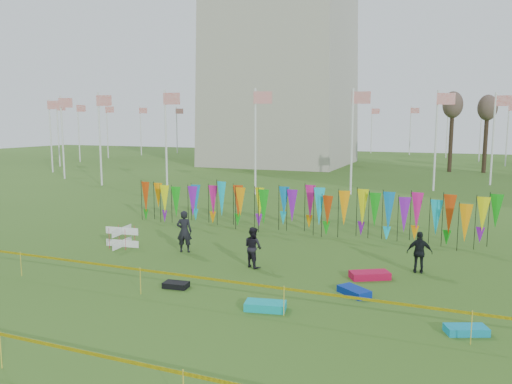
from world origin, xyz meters
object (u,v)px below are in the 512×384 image
at_px(person_right, 420,252).
at_px(kite_bag_turquoise, 265,306).
at_px(box_kite, 122,237).
at_px(kite_bag_blue, 354,291).
at_px(kite_bag_black, 176,285).
at_px(kite_bag_teal, 466,330).
at_px(kite_bag_red, 370,275).
at_px(person_mid, 253,247).
at_px(person_left, 184,231).

height_order(person_right, kite_bag_turquoise, person_right).
relative_size(box_kite, kite_bag_blue, 0.85).
xyz_separation_m(kite_bag_black, kite_bag_teal, (9.01, -0.31, 0.01)).
xyz_separation_m(kite_bag_turquoise, kite_bag_black, (-3.50, 0.73, -0.02)).
bearing_deg(kite_bag_red, kite_bag_black, -149.66).
relative_size(person_right, kite_bag_blue, 1.45).
xyz_separation_m(person_mid, person_right, (5.96, 1.61, -0.01)).
bearing_deg(kite_bag_turquoise, person_mid, 117.14).
bearing_deg(kite_bag_red, kite_bag_blue, -95.73).
xyz_separation_m(kite_bag_turquoise, kite_bag_red, (2.38, 4.17, 0.01)).
distance_m(kite_bag_black, kite_bag_teal, 9.02).
relative_size(box_kite, person_left, 0.51).
distance_m(person_right, kite_bag_black, 8.89).
distance_m(box_kite, kite_bag_red, 10.97).
distance_m(kite_bag_blue, kite_bag_black, 5.90).
relative_size(person_right, kite_bag_turquoise, 1.29).
xyz_separation_m(kite_bag_red, kite_bag_black, (-5.88, -3.44, -0.03)).
height_order(box_kite, kite_bag_black, box_kite).
xyz_separation_m(person_right, kite_bag_blue, (-1.76, -3.25, -0.67)).
height_order(kite_bag_turquoise, kite_bag_blue, kite_bag_turquoise).
xyz_separation_m(person_left, person_right, (9.53, 0.66, -0.12)).
xyz_separation_m(person_mid, kite_bag_blue, (4.20, -1.65, -0.67)).
height_order(kite_bag_black, kite_bag_teal, kite_bag_teal).
distance_m(person_left, kite_bag_red, 8.03).
xyz_separation_m(person_right, kite_bag_red, (-1.57, -1.36, -0.65)).
relative_size(kite_bag_red, kite_bag_teal, 1.29).
relative_size(person_mid, kite_bag_black, 1.89).
xyz_separation_m(box_kite, kite_bag_teal, (14.08, -4.15, -0.35)).
xyz_separation_m(box_kite, kite_bag_black, (5.07, -3.84, -0.36)).
bearing_deg(person_right, kite_bag_red, 33.11).
distance_m(person_right, kite_bag_turquoise, 6.83).
bearing_deg(kite_bag_turquoise, person_left, 138.81).
distance_m(kite_bag_turquoise, kite_bag_teal, 5.53).
height_order(kite_bag_turquoise, kite_bag_red, kite_bag_red).
height_order(box_kite, person_left, person_left).
bearing_deg(person_mid, kite_bag_blue, -174.38).
bearing_deg(person_right, kite_bag_turquoise, 46.61).
bearing_deg(kite_bag_blue, person_mid, 158.63).
bearing_deg(kite_bag_black, kite_bag_teal, -1.98).
height_order(kite_bag_blue, kite_bag_teal, kite_bag_blue).
relative_size(person_mid, kite_bag_red, 1.14).
relative_size(person_right, kite_bag_black, 1.88).
height_order(person_left, kite_bag_turquoise, person_left).
distance_m(kite_bag_blue, kite_bag_red, 1.90).
xyz_separation_m(kite_bag_red, kite_bag_teal, (3.13, -3.76, -0.02)).
bearing_deg(kite_bag_turquoise, kite_bag_red, 60.32).
distance_m(person_mid, person_right, 6.17).
bearing_deg(box_kite, person_mid, -5.56).
bearing_deg(kite_bag_red, person_mid, -176.82).
relative_size(kite_bag_blue, kite_bag_teal, 1.00).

